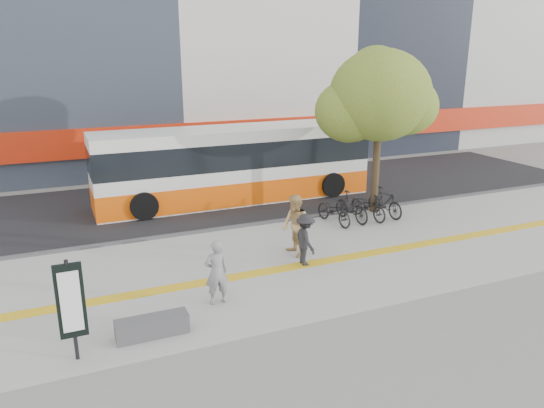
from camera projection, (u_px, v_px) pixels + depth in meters
name	position (u px, v px, depth m)	size (l,w,h in m)	color
ground	(244.00, 295.00, 13.57)	(120.00, 120.00, 0.00)	slate
sidewalk	(226.00, 272.00, 14.88)	(40.00, 7.00, 0.08)	gray
tactile_strip	(231.00, 278.00, 14.42)	(40.00, 0.45, 0.01)	gold
street	(169.00, 204.00, 21.48)	(40.00, 8.00, 0.06)	black
curb	(194.00, 233.00, 17.95)	(40.00, 0.25, 0.14)	#3D3C3F
bench	(152.00, 326.00, 11.44)	(1.60, 0.45, 0.45)	#3D3C3F
signboard	(71.00, 303.00, 10.26)	(0.55, 0.10, 2.20)	black
street_tree	(378.00, 97.00, 19.23)	(4.40, 3.80, 6.31)	#312416
bus	(235.00, 166.00, 21.66)	(11.59, 2.75, 3.09)	silver
bicycle_row	(359.00, 207.00, 19.21)	(3.07, 1.97, 1.11)	black
seated_woman	(217.00, 272.00, 12.76)	(0.61, 0.40, 1.68)	black
pedestrian_tan	(295.00, 226.00, 15.74)	(0.94, 0.73, 1.93)	tan
pedestrian_dark	(305.00, 240.00, 15.12)	(1.01, 0.58, 1.57)	black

